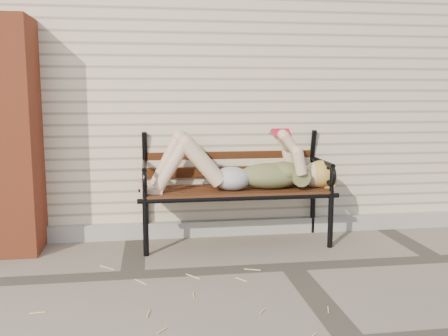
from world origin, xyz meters
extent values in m
plane|color=#776C5C|center=(0.00, 0.00, 0.00)|extent=(80.00, 80.00, 0.00)
cube|color=beige|center=(0.00, 3.00, 1.50)|extent=(8.00, 4.00, 3.00)
cube|color=#A09D90|center=(0.00, 0.97, 0.07)|extent=(8.00, 0.10, 0.15)
cube|color=#AC4726|center=(-2.30, 0.75, 1.00)|extent=(0.50, 0.50, 2.00)
cylinder|color=black|center=(-1.15, 0.44, 0.25)|extent=(0.05, 0.05, 0.50)
cylinder|color=black|center=(-1.15, 0.94, 0.25)|extent=(0.05, 0.05, 0.50)
cylinder|color=black|center=(0.48, 0.44, 0.25)|extent=(0.05, 0.05, 0.50)
cylinder|color=black|center=(0.48, 0.94, 0.25)|extent=(0.05, 0.05, 0.50)
cube|color=#502914|center=(-0.33, 0.69, 0.50)|extent=(1.67, 0.54, 0.03)
cylinder|color=black|center=(-0.33, 0.44, 0.47)|extent=(1.76, 0.04, 0.04)
cylinder|color=black|center=(-0.33, 0.94, 0.47)|extent=(1.76, 0.04, 0.04)
torus|color=black|center=(-0.33, 1.06, 1.05)|extent=(0.30, 0.04, 0.30)
ellipsoid|color=#092F45|center=(-0.02, 0.66, 0.63)|extent=(0.59, 0.34, 0.23)
ellipsoid|color=#092F45|center=(0.11, 0.66, 0.67)|extent=(0.29, 0.33, 0.18)
ellipsoid|color=silver|center=(-0.38, 0.66, 0.61)|extent=(0.33, 0.37, 0.21)
sphere|color=beige|center=(0.40, 0.66, 0.63)|extent=(0.24, 0.24, 0.24)
ellipsoid|color=gold|center=(0.46, 0.66, 0.63)|extent=(0.28, 0.28, 0.25)
cube|color=red|center=(0.06, 0.66, 1.05)|extent=(0.15, 0.02, 0.02)
cube|color=white|center=(0.06, 0.61, 1.02)|extent=(0.15, 0.10, 0.06)
cube|color=white|center=(0.06, 0.70, 1.02)|extent=(0.15, 0.10, 0.06)
cube|color=red|center=(0.06, 0.61, 1.02)|extent=(0.17, 0.10, 0.06)
cube|color=red|center=(0.06, 0.71, 1.02)|extent=(0.17, 0.10, 0.06)
cylinder|color=#E5D16F|center=(-1.38, -0.81, 0.01)|extent=(0.04, 0.08, 0.01)
cylinder|color=#E5D16F|center=(-0.98, -0.56, 0.01)|extent=(0.14, 0.10, 0.01)
cylinder|color=#E5D16F|center=(0.03, -0.27, 0.01)|extent=(0.09, 0.06, 0.01)
cylinder|color=#E5D16F|center=(-1.72, 0.01, 0.01)|extent=(0.11, 0.10, 0.01)
cylinder|color=#E5D16F|center=(-0.53, -0.88, 0.01)|extent=(0.12, 0.02, 0.01)
cylinder|color=#E5D16F|center=(-0.69, -0.50, 0.01)|extent=(0.01, 0.15, 0.01)
cylinder|color=#E5D16F|center=(-0.91, -0.60, 0.01)|extent=(0.05, 0.13, 0.01)
cylinder|color=#E5D16F|center=(-1.69, 0.03, 0.01)|extent=(0.11, 0.02, 0.01)
camera|label=1|loc=(-1.09, -3.69, 1.37)|focal=40.00mm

